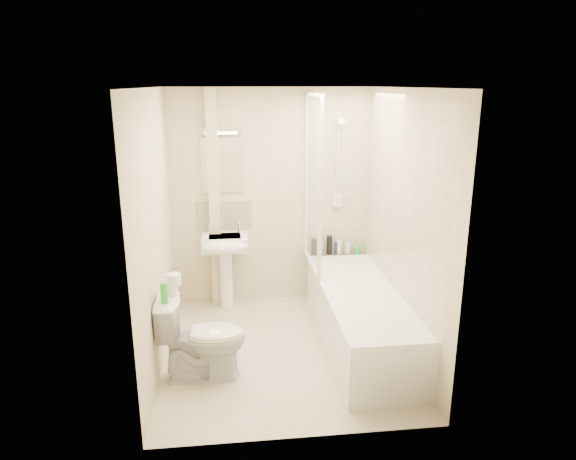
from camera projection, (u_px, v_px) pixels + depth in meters
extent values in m
plane|color=beige|center=(283.00, 350.00, 4.85)|extent=(2.50, 2.50, 0.00)
cube|color=beige|center=(271.00, 198.00, 5.72)|extent=(2.20, 0.02, 2.40)
cube|color=beige|center=(155.00, 233.00, 4.40)|extent=(0.02, 2.50, 2.40)
cube|color=beige|center=(403.00, 225.00, 4.64)|extent=(0.02, 2.50, 2.40)
cube|color=white|center=(282.00, 88.00, 4.19)|extent=(2.20, 2.50, 0.02)
cube|color=beige|center=(337.00, 177.00, 5.73)|extent=(0.70, 0.01, 1.75)
cube|color=beige|center=(401.00, 199.00, 4.63)|extent=(0.01, 2.10, 1.75)
cube|color=beige|center=(214.00, 201.00, 5.59)|extent=(0.12, 0.12, 2.40)
cube|color=beige|center=(224.00, 215.00, 5.70)|extent=(0.60, 0.02, 0.30)
cube|color=white|center=(222.00, 165.00, 5.54)|extent=(0.46, 0.01, 0.60)
cube|color=silver|center=(221.00, 131.00, 5.42)|extent=(0.42, 0.07, 0.07)
cube|color=white|center=(360.00, 318.00, 4.91)|extent=(0.70, 2.10, 0.55)
cube|color=white|center=(361.00, 296.00, 4.85)|extent=(0.56, 1.96, 0.05)
cube|color=white|center=(313.00, 183.00, 5.26)|extent=(0.01, 0.90, 1.80)
cube|color=white|center=(307.00, 176.00, 5.67)|extent=(0.04, 0.04, 1.80)
cube|color=white|center=(320.00, 192.00, 4.83)|extent=(0.04, 0.04, 1.80)
cube|color=white|center=(314.00, 94.00, 5.02)|extent=(0.04, 0.90, 0.04)
cube|color=white|center=(312.00, 264.00, 5.50)|extent=(0.04, 0.90, 0.03)
cylinder|color=white|center=(338.00, 166.00, 5.67)|extent=(0.02, 0.02, 0.90)
cylinder|color=white|center=(337.00, 206.00, 5.79)|extent=(0.05, 0.05, 0.02)
cylinder|color=white|center=(339.00, 125.00, 5.55)|extent=(0.05, 0.05, 0.02)
cylinder|color=white|center=(341.00, 123.00, 5.48)|extent=(0.08, 0.11, 0.11)
cube|color=white|center=(337.00, 200.00, 5.77)|extent=(0.10, 0.05, 0.14)
cylinder|color=white|center=(337.00, 162.00, 5.63)|extent=(0.01, 0.13, 0.84)
cylinder|color=white|center=(226.00, 278.00, 5.74)|extent=(0.14, 0.14, 0.67)
cube|color=white|center=(225.00, 243.00, 5.59)|extent=(0.50, 0.38, 0.15)
ellipsoid|color=white|center=(225.00, 247.00, 5.43)|extent=(0.50, 0.21, 0.15)
cube|color=silver|center=(225.00, 238.00, 5.57)|extent=(0.34, 0.25, 0.04)
cylinder|color=white|center=(210.00, 229.00, 5.64)|extent=(0.03, 0.03, 0.10)
cylinder|color=white|center=(239.00, 228.00, 5.68)|extent=(0.03, 0.03, 0.10)
sphere|color=white|center=(210.00, 225.00, 5.63)|extent=(0.04, 0.04, 0.04)
sphere|color=white|center=(239.00, 224.00, 5.66)|extent=(0.04, 0.04, 0.04)
cylinder|color=black|center=(314.00, 247.00, 5.84)|extent=(0.06, 0.06, 0.19)
cylinder|color=white|center=(320.00, 247.00, 5.85)|extent=(0.05, 0.05, 0.16)
cylinder|color=black|center=(329.00, 245.00, 5.85)|extent=(0.06, 0.06, 0.21)
cylinder|color=navy|center=(337.00, 248.00, 5.87)|extent=(0.05, 0.05, 0.14)
cylinder|color=beige|center=(339.00, 247.00, 5.87)|extent=(0.07, 0.07, 0.16)
cylinder|color=silver|center=(348.00, 248.00, 5.89)|extent=(0.06, 0.06, 0.12)
cylinder|color=green|center=(357.00, 249.00, 5.91)|extent=(0.07, 0.07, 0.09)
imported|color=white|center=(202.00, 337.00, 4.33)|extent=(0.46, 0.75, 0.73)
cylinder|color=white|center=(172.00, 289.00, 4.27)|extent=(0.10, 0.10, 0.10)
cylinder|color=white|center=(174.00, 279.00, 4.23)|extent=(0.11, 0.11, 0.09)
cylinder|color=green|center=(164.00, 293.00, 4.09)|extent=(0.06, 0.06, 0.17)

